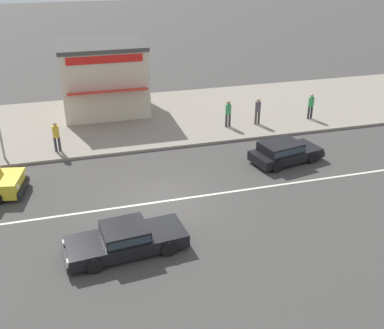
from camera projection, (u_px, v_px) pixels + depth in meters
ground_plane at (164, 201)px, 19.49m from camera, size 160.00×160.00×0.00m
lane_centre_stripe at (164, 201)px, 19.49m from camera, size 50.40×0.14×0.01m
kerb_strip at (129, 120)px, 28.39m from camera, size 68.00×10.00×0.15m
hatchback_black_0 at (284, 151)px, 22.78m from camera, size 3.96×2.33×1.10m
sedan_black_2 at (126, 239)px, 16.10m from camera, size 4.50×2.09×1.06m
pedestrian_near_clock at (56, 134)px, 23.45m from camera, size 0.34×0.34×1.65m
pedestrian_mid_kerb at (311, 104)px, 27.94m from camera, size 0.34×0.34×1.62m
pedestrian_by_shop at (258, 109)px, 27.07m from camera, size 0.34×0.34×1.64m
pedestrian_far_end at (228, 112)px, 26.70m from camera, size 0.34×0.34×1.60m
shopfront_corner_warung at (103, 77)px, 28.88m from camera, size 5.34×5.57×4.41m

